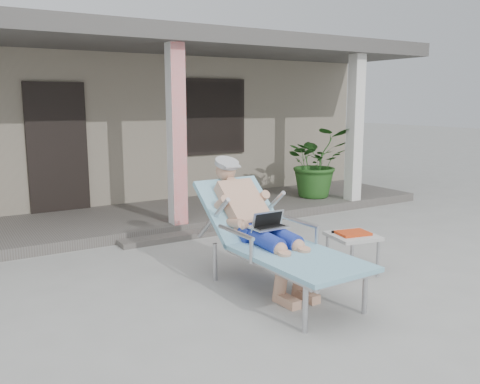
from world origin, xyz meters
TOP-DOWN VIEW (x-y plane):
  - ground at (0.00, 0.00)m, footprint 60.00×60.00m
  - house at (0.00, 6.50)m, footprint 10.40×5.40m
  - porch_deck at (0.00, 3.00)m, footprint 10.00×2.00m
  - porch_overhang at (0.00, 2.95)m, footprint 10.00×2.30m
  - porch_step at (0.00, 1.85)m, footprint 2.00×0.30m
  - lounger at (-0.13, -0.36)m, footprint 0.89×2.21m
  - side_table at (1.03, -0.45)m, footprint 0.60×0.60m
  - potted_palm at (3.13, 2.75)m, footprint 1.48×1.39m

SIDE VIEW (x-z plane):
  - ground at x=0.00m, z-range 0.00..0.00m
  - porch_step at x=0.00m, z-range 0.00..0.07m
  - porch_deck at x=0.00m, z-range 0.00..0.15m
  - side_table at x=1.03m, z-range 0.16..0.62m
  - potted_palm at x=3.13m, z-range 0.15..1.47m
  - lounger at x=-0.13m, z-range 0.16..1.59m
  - house at x=0.00m, z-range 0.02..3.32m
  - porch_overhang at x=0.00m, z-range 1.36..4.21m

